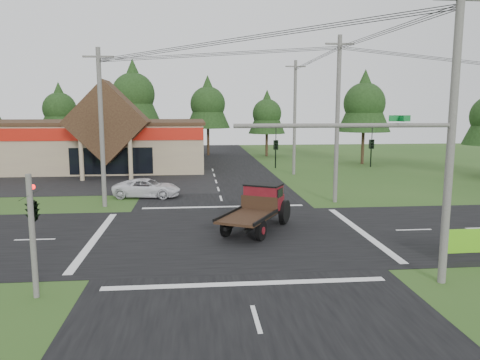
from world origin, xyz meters
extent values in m
plane|color=#2C4F1C|center=(0.00, 0.00, 0.00)|extent=(120.00, 120.00, 0.00)
cube|color=black|center=(0.00, 0.00, 0.01)|extent=(12.00, 120.00, 0.02)
cube|color=black|center=(0.00, 0.00, 0.01)|extent=(120.00, 12.00, 0.02)
cube|color=black|center=(-14.00, 19.00, 0.01)|extent=(28.00, 14.00, 0.02)
cube|color=tan|center=(-16.00, 30.00, 2.50)|extent=(30.00, 15.00, 5.00)
cube|color=#331D15|center=(-16.00, 30.00, 5.05)|extent=(30.40, 15.40, 0.30)
cube|color=maroon|center=(-16.00, 22.45, 4.10)|extent=(30.00, 0.12, 1.20)
cube|color=#331D15|center=(-10.00, 21.50, 5.30)|extent=(7.78, 4.00, 7.78)
cylinder|color=tan|center=(-12.20, 19.80, 2.00)|extent=(0.40, 0.40, 4.00)
cylinder|color=tan|center=(-7.80, 19.80, 2.00)|extent=(0.40, 0.40, 4.00)
cube|color=black|center=(-10.00, 22.48, 1.50)|extent=(8.00, 0.08, 2.60)
cylinder|color=#595651|center=(7.50, -7.50, 3.50)|extent=(0.24, 0.24, 7.00)
cylinder|color=#595651|center=(3.50, -7.50, 6.00)|extent=(8.00, 0.16, 0.16)
imported|color=black|center=(4.50, -7.50, 5.00)|extent=(0.16, 0.20, 1.00)
imported|color=black|center=(1.00, -7.50, 5.00)|extent=(0.16, 0.20, 1.00)
cube|color=#0C6626|center=(5.50, -7.50, 6.25)|extent=(0.80, 0.04, 0.22)
cylinder|color=#595651|center=(-7.50, -7.50, 2.20)|extent=(0.20, 0.20, 4.40)
imported|color=black|center=(-7.50, -7.30, 3.70)|extent=(0.53, 2.48, 1.00)
sphere|color=#FF0C0C|center=(-7.50, -7.15, 3.90)|extent=(0.18, 0.18, 0.18)
cylinder|color=#595651|center=(7.50, -7.50, 5.50)|extent=(0.30, 0.30, 11.00)
cylinder|color=#595651|center=(-8.00, 8.00, 5.25)|extent=(0.30, 0.30, 10.50)
cube|color=#595651|center=(-8.00, 8.00, 9.90)|extent=(2.00, 0.12, 0.12)
cylinder|color=#595651|center=(8.00, 8.00, 5.75)|extent=(0.30, 0.30, 11.50)
cube|color=#595651|center=(8.00, 8.00, 10.90)|extent=(2.00, 0.12, 0.12)
cylinder|color=#595651|center=(8.00, 22.00, 5.60)|extent=(0.30, 0.30, 11.20)
cube|color=#595651|center=(8.00, 22.00, 10.60)|extent=(2.00, 0.12, 0.12)
cylinder|color=#332316|center=(-20.00, 42.00, 1.75)|extent=(0.36, 0.36, 3.50)
cone|color=black|center=(-20.00, 42.00, 6.80)|extent=(5.60, 5.60, 6.60)
sphere|color=black|center=(-20.00, 42.00, 6.50)|extent=(4.40, 4.40, 4.40)
cylinder|color=#332316|center=(-10.00, 41.00, 2.27)|extent=(0.36, 0.36, 4.55)
cone|color=black|center=(-10.00, 41.00, 8.84)|extent=(7.28, 7.28, 8.58)
sphere|color=black|center=(-10.00, 41.00, 8.45)|extent=(5.72, 5.72, 5.72)
cylinder|color=#332316|center=(0.00, 42.00, 1.92)|extent=(0.36, 0.36, 3.85)
cone|color=black|center=(0.00, 42.00, 7.48)|extent=(6.16, 6.16, 7.26)
sphere|color=black|center=(0.00, 42.00, 7.15)|extent=(4.84, 4.84, 4.84)
cylinder|color=#332316|center=(8.00, 40.00, 1.57)|extent=(0.36, 0.36, 3.15)
cone|color=black|center=(8.00, 40.00, 6.12)|extent=(5.04, 5.04, 5.94)
sphere|color=black|center=(8.00, 40.00, 5.85)|extent=(3.96, 3.96, 3.96)
cylinder|color=#332316|center=(18.00, 30.00, 1.92)|extent=(0.36, 0.36, 3.85)
cone|color=black|center=(18.00, 30.00, 7.48)|extent=(6.16, 6.16, 7.26)
sphere|color=black|center=(18.00, 30.00, 7.15)|extent=(4.84, 4.84, 4.84)
imported|color=silver|center=(-5.48, 11.19, 0.69)|extent=(5.21, 2.93, 1.37)
camera|label=1|loc=(-1.84, -23.81, 6.62)|focal=35.00mm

